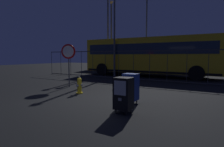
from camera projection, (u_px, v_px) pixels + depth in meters
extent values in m
plane|color=black|center=(88.00, 100.00, 7.31)|extent=(60.00, 60.00, 0.00)
cylinder|color=yellow|center=(80.00, 93.00, 8.55)|extent=(0.28, 0.28, 0.05)
cylinder|color=yellow|center=(79.00, 86.00, 8.52)|extent=(0.19, 0.19, 0.55)
sphere|color=yellow|center=(79.00, 80.00, 8.49)|extent=(0.19, 0.19, 0.19)
cylinder|color=gray|center=(79.00, 77.00, 8.48)|extent=(0.06, 0.06, 0.05)
cylinder|color=gray|center=(77.00, 86.00, 8.40)|extent=(0.09, 0.08, 0.09)
cylinder|color=gray|center=(77.00, 84.00, 8.58)|extent=(0.07, 0.07, 0.07)
cylinder|color=gray|center=(82.00, 85.00, 8.45)|extent=(0.07, 0.07, 0.07)
cylinder|color=black|center=(124.00, 102.00, 6.74)|extent=(0.04, 0.04, 0.12)
cylinder|color=black|center=(133.00, 103.00, 6.57)|extent=(0.04, 0.04, 0.12)
cylinder|color=black|center=(128.00, 100.00, 6.98)|extent=(0.04, 0.04, 0.12)
cylinder|color=black|center=(137.00, 101.00, 6.81)|extent=(0.04, 0.04, 0.12)
cube|color=navy|center=(131.00, 87.00, 6.73)|extent=(0.48, 0.40, 0.90)
cube|color=#B2B7BF|center=(128.00, 82.00, 6.54)|extent=(0.36, 0.01, 0.40)
cube|color=gray|center=(128.00, 92.00, 6.57)|extent=(0.10, 0.02, 0.08)
cylinder|color=black|center=(116.00, 111.00, 5.56)|extent=(0.04, 0.04, 0.12)
cylinder|color=black|center=(126.00, 113.00, 5.39)|extent=(0.04, 0.04, 0.12)
cylinder|color=black|center=(121.00, 109.00, 5.80)|extent=(0.04, 0.04, 0.12)
cylinder|color=black|center=(131.00, 111.00, 5.63)|extent=(0.04, 0.04, 0.12)
cube|color=black|center=(123.00, 93.00, 5.55)|extent=(0.48, 0.40, 0.90)
cube|color=#B2B7BF|center=(120.00, 88.00, 5.36)|extent=(0.36, 0.01, 0.40)
cube|color=gray|center=(120.00, 99.00, 5.39)|extent=(0.10, 0.02, 0.08)
cylinder|color=#4C4F54|center=(69.00, 66.00, 10.25)|extent=(0.06, 0.06, 2.20)
cylinder|color=red|center=(68.00, 51.00, 10.16)|extent=(0.71, 0.31, 0.76)
cylinder|color=white|center=(68.00, 51.00, 10.15)|extent=(0.56, 0.23, 0.60)
cube|color=#2D2D33|center=(150.00, 51.00, 12.42)|extent=(18.00, 0.04, 0.05)
cube|color=#2D2D33|center=(149.00, 80.00, 12.58)|extent=(18.00, 0.04, 0.05)
cylinder|color=#2D2D33|center=(52.00, 63.00, 17.21)|extent=(0.03, 0.03, 2.00)
cylinder|color=#2D2D33|center=(61.00, 63.00, 16.62)|extent=(0.03, 0.03, 2.00)
cylinder|color=#2D2D33|center=(71.00, 64.00, 16.03)|extent=(0.03, 0.03, 2.00)
cylinder|color=#2D2D33|center=(81.00, 64.00, 15.44)|extent=(0.03, 0.03, 2.00)
cylinder|color=#2D2D33|center=(93.00, 64.00, 14.85)|extent=(0.03, 0.03, 2.00)
cylinder|color=#2D2D33|center=(105.00, 64.00, 14.27)|extent=(0.03, 0.03, 2.00)
cylinder|color=#2D2D33|center=(119.00, 65.00, 13.68)|extent=(0.03, 0.03, 2.00)
cylinder|color=#2D2D33|center=(133.00, 65.00, 13.09)|extent=(0.03, 0.03, 2.00)
cylinder|color=#2D2D33|center=(150.00, 66.00, 12.50)|extent=(0.03, 0.03, 2.00)
cylinder|color=#2D2D33|center=(167.00, 66.00, 11.91)|extent=(0.03, 0.03, 2.00)
cylinder|color=#2D2D33|center=(187.00, 67.00, 11.32)|extent=(0.03, 0.03, 2.00)
cylinder|color=#2D2D33|center=(208.00, 67.00, 10.74)|extent=(0.03, 0.03, 2.00)
cube|color=gold|center=(149.00, 55.00, 15.59)|extent=(10.52, 2.61, 2.65)
cube|color=#1E2838|center=(150.00, 49.00, 15.55)|extent=(9.90, 2.62, 0.80)
cube|color=black|center=(149.00, 71.00, 15.70)|extent=(10.32, 2.61, 0.16)
cylinder|color=black|center=(196.00, 73.00, 12.74)|extent=(1.00, 0.29, 1.00)
cylinder|color=black|center=(201.00, 71.00, 14.87)|extent=(1.00, 0.29, 1.00)
cylinder|color=black|center=(102.00, 69.00, 16.52)|extent=(1.00, 0.29, 1.00)
cylinder|color=black|center=(117.00, 68.00, 18.65)|extent=(1.00, 0.29, 1.00)
cube|color=#4C5156|center=(134.00, 55.00, 20.89)|extent=(10.71, 3.60, 2.65)
cube|color=#1E2838|center=(134.00, 51.00, 20.85)|extent=(10.08, 3.55, 0.80)
cube|color=black|center=(133.00, 67.00, 21.00)|extent=(10.50, 3.58, 0.16)
cylinder|color=black|center=(161.00, 68.00, 17.77)|extent=(1.02, 0.38, 1.00)
cylinder|color=black|center=(171.00, 67.00, 19.74)|extent=(1.02, 0.38, 1.00)
cylinder|color=black|center=(100.00, 66.00, 22.25)|extent=(1.02, 0.38, 1.00)
cylinder|color=black|center=(113.00, 65.00, 24.22)|extent=(1.02, 0.38, 1.00)
cylinder|color=#4C4F54|center=(114.00, 33.00, 15.43)|extent=(0.14, 0.14, 6.77)
cylinder|color=#4C4F54|center=(146.00, 31.00, 20.25)|extent=(0.14, 0.14, 8.33)
cylinder|color=#4C4F54|center=(108.00, 36.00, 18.37)|extent=(0.14, 0.14, 6.88)
cylinder|color=#4C4F54|center=(111.00, 39.00, 18.24)|extent=(0.14, 0.14, 6.41)
sphere|color=#FFD18C|center=(111.00, 2.00, 17.95)|extent=(0.32, 0.32, 0.32)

